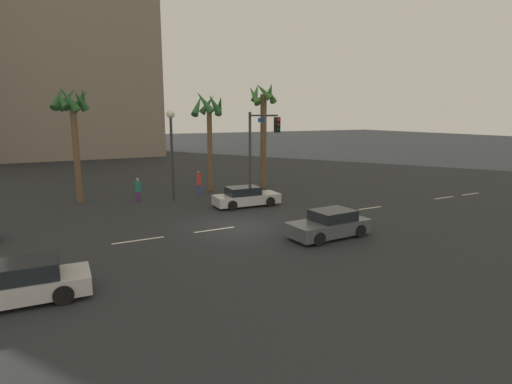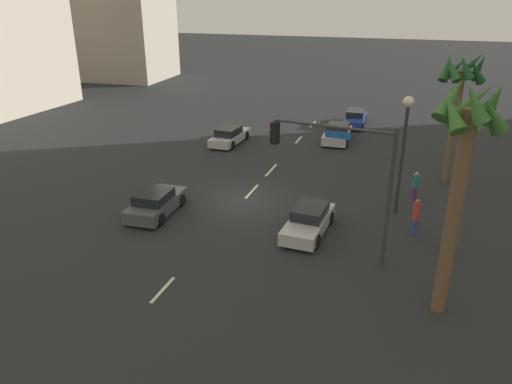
{
  "view_description": "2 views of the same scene",
  "coord_description": "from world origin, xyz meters",
  "px_view_note": "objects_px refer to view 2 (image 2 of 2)",
  "views": [
    {
      "loc": [
        -9.16,
        -19.27,
        5.91
      ],
      "look_at": [
        1.61,
        0.94,
        1.59
      ],
      "focal_mm": 28.76,
      "sensor_mm": 36.0,
      "label": 1
    },
    {
      "loc": [
        23.57,
        8.67,
        10.89
      ],
      "look_at": [
        2.44,
        1.54,
        1.66
      ],
      "focal_mm": 33.83,
      "sensor_mm": 36.0,
      "label": 2
    }
  ],
  "objects_px": {
    "palm_tree_2": "(466,128)",
    "palm_tree_0": "(462,84)",
    "pedestrian_1": "(416,216)",
    "traffic_signal": "(346,169)",
    "pedestrian_0": "(416,185)",
    "palm_tree_1": "(464,155)",
    "car_2": "(156,203)",
    "car_0": "(230,136)",
    "car_3": "(309,221)",
    "car_1": "(355,118)",
    "streetlamp": "(405,134)",
    "car_4": "(337,134)"
  },
  "relations": [
    {
      "from": "traffic_signal",
      "to": "palm_tree_0",
      "type": "height_order",
      "value": "palm_tree_0"
    },
    {
      "from": "streetlamp",
      "to": "palm_tree_1",
      "type": "relative_size",
      "value": 0.73
    },
    {
      "from": "traffic_signal",
      "to": "pedestrian_0",
      "type": "height_order",
      "value": "traffic_signal"
    },
    {
      "from": "streetlamp",
      "to": "pedestrian_1",
      "type": "relative_size",
      "value": 3.41
    },
    {
      "from": "pedestrian_1",
      "to": "palm_tree_1",
      "type": "xyz_separation_m",
      "value": [
        6.0,
        1.03,
        5.04
      ]
    },
    {
      "from": "traffic_signal",
      "to": "pedestrian_1",
      "type": "relative_size",
      "value": 3.35
    },
    {
      "from": "car_3",
      "to": "pedestrian_1",
      "type": "relative_size",
      "value": 2.4
    },
    {
      "from": "car_3",
      "to": "traffic_signal",
      "type": "height_order",
      "value": "traffic_signal"
    },
    {
      "from": "traffic_signal",
      "to": "streetlamp",
      "type": "distance_m",
      "value": 6.03
    },
    {
      "from": "traffic_signal",
      "to": "streetlamp",
      "type": "bearing_deg",
      "value": 160.2
    },
    {
      "from": "pedestrian_0",
      "to": "palm_tree_0",
      "type": "xyz_separation_m",
      "value": [
        -3.66,
        1.82,
        5.18
      ]
    },
    {
      "from": "car_1",
      "to": "palm_tree_1",
      "type": "xyz_separation_m",
      "value": [
        26.16,
        6.7,
        5.4
      ]
    },
    {
      "from": "palm_tree_2",
      "to": "pedestrian_0",
      "type": "bearing_deg",
      "value": -165.55
    },
    {
      "from": "palm_tree_0",
      "to": "car_2",
      "type": "bearing_deg",
      "value": -55.61
    },
    {
      "from": "pedestrian_1",
      "to": "palm_tree_2",
      "type": "distance_m",
      "value": 5.22
    },
    {
      "from": "car_3",
      "to": "streetlamp",
      "type": "xyz_separation_m",
      "value": [
        -3.68,
        3.92,
        3.76
      ]
    },
    {
      "from": "palm_tree_1",
      "to": "car_1",
      "type": "bearing_deg",
      "value": -165.63
    },
    {
      "from": "car_1",
      "to": "car_2",
      "type": "distance_m",
      "value": 23.31
    },
    {
      "from": "pedestrian_0",
      "to": "palm_tree_1",
      "type": "relative_size",
      "value": 0.19
    },
    {
      "from": "car_0",
      "to": "car_3",
      "type": "bearing_deg",
      "value": 35.74
    },
    {
      "from": "car_4",
      "to": "palm_tree_0",
      "type": "xyz_separation_m",
      "value": [
        6.44,
        7.97,
        5.4
      ]
    },
    {
      "from": "car_1",
      "to": "palm_tree_2",
      "type": "height_order",
      "value": "palm_tree_2"
    },
    {
      "from": "pedestrian_0",
      "to": "car_2",
      "type": "bearing_deg",
      "value": -63.54
    },
    {
      "from": "car_3",
      "to": "palm_tree_1",
      "type": "bearing_deg",
      "value": 52.47
    },
    {
      "from": "traffic_signal",
      "to": "palm_tree_0",
      "type": "xyz_separation_m",
      "value": [
        -11.56,
        4.74,
        1.85
      ]
    },
    {
      "from": "traffic_signal",
      "to": "car_4",
      "type": "bearing_deg",
      "value": -169.83
    },
    {
      "from": "car_0",
      "to": "car_2",
      "type": "xyz_separation_m",
      "value": [
        13.31,
        1.07,
        0.01
      ]
    },
    {
      "from": "palm_tree_0",
      "to": "palm_tree_2",
      "type": "xyz_separation_m",
      "value": [
        9.59,
        -0.29,
        -0.24
      ]
    },
    {
      "from": "palm_tree_2",
      "to": "streetlamp",
      "type": "bearing_deg",
      "value": -146.95
    },
    {
      "from": "car_1",
      "to": "palm_tree_0",
      "type": "height_order",
      "value": "palm_tree_0"
    },
    {
      "from": "car_1",
      "to": "traffic_signal",
      "type": "relative_size",
      "value": 0.77
    },
    {
      "from": "traffic_signal",
      "to": "car_2",
      "type": "bearing_deg",
      "value": -98.33
    },
    {
      "from": "pedestrian_0",
      "to": "pedestrian_1",
      "type": "distance_m",
      "value": 4.49
    },
    {
      "from": "pedestrian_0",
      "to": "palm_tree_1",
      "type": "distance_m",
      "value": 11.75
    },
    {
      "from": "streetlamp",
      "to": "palm_tree_0",
      "type": "distance_m",
      "value": 6.69
    },
    {
      "from": "car_4",
      "to": "car_0",
      "type": "bearing_deg",
      "value": -67.65
    },
    {
      "from": "car_4",
      "to": "pedestrian_1",
      "type": "height_order",
      "value": "pedestrian_1"
    },
    {
      "from": "palm_tree_1",
      "to": "car_2",
      "type": "bearing_deg",
      "value": -106.06
    },
    {
      "from": "car_0",
      "to": "car_1",
      "type": "relative_size",
      "value": 0.98
    },
    {
      "from": "palm_tree_2",
      "to": "palm_tree_0",
      "type": "bearing_deg",
      "value": 178.24
    },
    {
      "from": "streetlamp",
      "to": "pedestrian_0",
      "type": "relative_size",
      "value": 3.8
    },
    {
      "from": "car_3",
      "to": "car_4",
      "type": "distance_m",
      "value": 16.07
    },
    {
      "from": "car_2",
      "to": "pedestrian_0",
      "type": "xyz_separation_m",
      "value": [
        -6.44,
        12.93,
        0.24
      ]
    },
    {
      "from": "palm_tree_0",
      "to": "car_0",
      "type": "bearing_deg",
      "value": -101.48
    },
    {
      "from": "car_0",
      "to": "car_4",
      "type": "bearing_deg",
      "value": 112.35
    },
    {
      "from": "car_1",
      "to": "streetlamp",
      "type": "distance_m",
      "value": 18.86
    },
    {
      "from": "car_2",
      "to": "palm_tree_2",
      "type": "bearing_deg",
      "value": 92.02
    },
    {
      "from": "car_3",
      "to": "palm_tree_0",
      "type": "bearing_deg",
      "value": 145.34
    },
    {
      "from": "car_3",
      "to": "palm_tree_2",
      "type": "bearing_deg",
      "value": 89.88
    },
    {
      "from": "streetlamp",
      "to": "car_0",
      "type": "bearing_deg",
      "value": -124.75
    }
  ]
}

